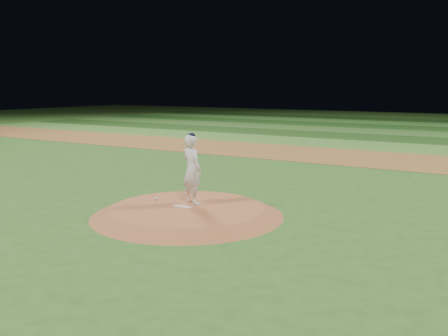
{
  "coord_description": "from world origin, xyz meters",
  "views": [
    {
      "loc": [
        8.15,
        -11.29,
        3.69
      ],
      "look_at": [
        0.0,
        2.0,
        1.1
      ],
      "focal_mm": 40.0,
      "sensor_mm": 36.0,
      "label": 1
    }
  ],
  "objects_px": {
    "pitcher_on_mound": "(192,169)",
    "pitching_rubber": "(183,207)",
    "rosin_bag": "(156,199)",
    "pitchers_mound": "(188,211)"
  },
  "relations": [
    {
      "from": "pitchers_mound",
      "to": "rosin_bag",
      "type": "xyz_separation_m",
      "value": [
        -1.34,
        0.23,
        0.16
      ]
    },
    {
      "from": "pitching_rubber",
      "to": "pitchers_mound",
      "type": "bearing_deg",
      "value": 28.66
    },
    {
      "from": "pitchers_mound",
      "to": "pitching_rubber",
      "type": "height_order",
      "value": "pitching_rubber"
    },
    {
      "from": "pitchers_mound",
      "to": "pitching_rubber",
      "type": "bearing_deg",
      "value": -148.85
    },
    {
      "from": "pitching_rubber",
      "to": "rosin_bag",
      "type": "bearing_deg",
      "value": 163.44
    },
    {
      "from": "pitchers_mound",
      "to": "rosin_bag",
      "type": "height_order",
      "value": "rosin_bag"
    },
    {
      "from": "rosin_bag",
      "to": "pitchers_mound",
      "type": "bearing_deg",
      "value": -9.87
    },
    {
      "from": "pitchers_mound",
      "to": "rosin_bag",
      "type": "distance_m",
      "value": 1.37
    },
    {
      "from": "pitching_rubber",
      "to": "pitcher_on_mound",
      "type": "height_order",
      "value": "pitcher_on_mound"
    },
    {
      "from": "pitcher_on_mound",
      "to": "pitching_rubber",
      "type": "bearing_deg",
      "value": -88.15
    }
  ]
}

